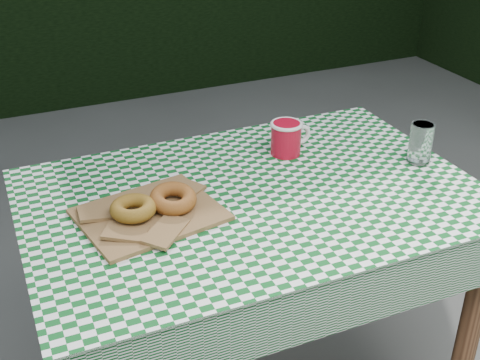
# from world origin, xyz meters

# --- Properties ---
(table) EXTENTS (1.13, 0.75, 0.75)m
(table) POSITION_xyz_m (0.18, 0.19, 0.38)
(table) COLOR #4F2D1B
(table) RESTS_ON ground
(tablecloth) EXTENTS (1.15, 0.77, 0.01)m
(tablecloth) POSITION_xyz_m (0.18, 0.19, 0.75)
(tablecloth) COLOR #0C4E1B
(tablecloth) RESTS_ON table
(paper_bag) EXTENTS (0.36, 0.31, 0.02)m
(paper_bag) POSITION_xyz_m (-0.09, 0.19, 0.76)
(paper_bag) COLOR olive
(paper_bag) RESTS_ON tablecloth
(bagel_front) EXTENTS (0.12, 0.12, 0.03)m
(bagel_front) POSITION_xyz_m (-0.13, 0.19, 0.79)
(bagel_front) COLOR olive
(bagel_front) RESTS_ON paper_bag
(bagel_back) EXTENTS (0.12, 0.12, 0.04)m
(bagel_back) POSITION_xyz_m (-0.03, 0.19, 0.79)
(bagel_back) COLOR #985A1F
(bagel_back) RESTS_ON paper_bag
(coffee_mug) EXTENTS (0.19, 0.19, 0.10)m
(coffee_mug) POSITION_xyz_m (0.36, 0.36, 0.80)
(coffee_mug) COLOR #AE0B21
(coffee_mug) RESTS_ON tablecloth
(drinking_glass) EXTENTS (0.07, 0.07, 0.11)m
(drinking_glass) POSITION_xyz_m (0.67, 0.16, 0.81)
(drinking_glass) COLOR white
(drinking_glass) RESTS_ON tablecloth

